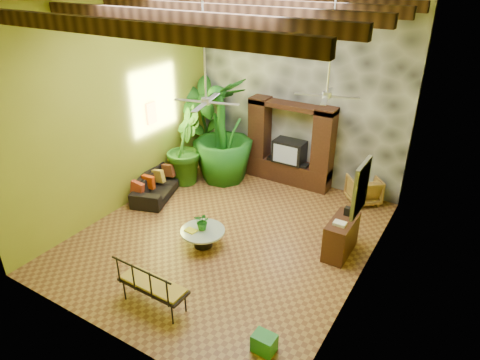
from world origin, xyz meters
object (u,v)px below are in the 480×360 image
Objects in this scene: wicker_armchair at (364,190)px; coffee_table at (203,236)px; side_console at (341,237)px; tall_plant_a at (204,123)px; sofa at (159,183)px; green_bin at (264,343)px; ceiling_fan_back at (328,85)px; ceiling_fan_front at (206,91)px; entertainment_center at (290,150)px; iron_bench at (150,284)px; tall_plant_c at (223,131)px; tall_plant_b at (184,146)px.

coffee_table is (-2.40, -3.71, -0.09)m from wicker_armchair.
tall_plant_a is at bearing 156.89° from side_console.
coffee_table is at bearing 16.78° from wicker_armchair.
sofa reaches higher than green_bin.
sofa is (-4.25, -0.48, -3.10)m from ceiling_fan_back.
ceiling_fan_front is 2.41m from ceiling_fan_back.
side_console is (2.39, -2.48, -0.56)m from entertainment_center.
iron_bench is (-2.07, -5.74, 0.20)m from wicker_armchair.
coffee_table is (2.39, -3.44, -1.08)m from tall_plant_a.
ceiling_fan_front is 2.43× the size of wicker_armchair.
ceiling_fan_back is 5.28m from sofa.
iron_bench is (1.73, -4.98, -0.90)m from tall_plant_c.
wicker_armchair is 0.57× the size of iron_bench.
tall_plant_c is at bearing 129.21° from green_bin.
entertainment_center is 0.83× the size of tall_plant_c.
sofa is (-2.65, -2.42, -0.67)m from entertainment_center.
tall_plant_b is at bearing 173.64° from ceiling_fan_back.
tall_plant_a is (-2.63, -0.34, 0.37)m from entertainment_center.
coffee_table is (-1.84, -1.84, -3.15)m from ceiling_fan_back.
iron_bench is at bearing -63.51° from tall_plant_a.
wicker_armchair is at bearing 91.03° from green_bin.
tall_plant_b is 1.58× the size of iron_bench.
sofa is 2.69× the size of wicker_armchair.
iron_bench is (2.57, -4.32, -0.51)m from tall_plant_b.
tall_plant_c is (1.01, 1.59, 1.15)m from sofa.
sofa is at bearing -137.63° from entertainment_center.
iron_bench is at bearing -124.82° from side_console.
tall_plant_c reaches higher than coffee_table.
ceiling_fan_back is (1.80, 1.60, 0.00)m from ceiling_fan_front.
ceiling_fan_front reaches higher than sofa.
sofa is 0.97× the size of tall_plant_b.
ceiling_fan_back is 0.64× the size of tall_plant_c.
tall_plant_a is at bearing 154.20° from tall_plant_c.
tall_plant_c is at bearing 38.04° from tall_plant_b.
coffee_table is at bearing -99.78° from ceiling_fan_front.
ceiling_fan_front is 3.15m from coffee_table.
tall_plant_c is at bearing 157.59° from side_console.
entertainment_center is 3.65m from sofa.
iron_bench is 4.05m from side_console.
ceiling_fan_back reaches higher than coffee_table.
tall_plant_a reaches higher than green_bin.
ceiling_fan_back reaches higher than side_console.
entertainment_center reaches higher than green_bin.
tall_plant_b is 3.31m from coffee_table.
ceiling_fan_front is at bearing 140.02° from green_bin.
iron_bench reaches higher than sofa.
sofa is 2.77m from coffee_table.
coffee_table is at bearing -55.16° from tall_plant_a.
tall_plant_c is 2.85× the size of side_console.
ceiling_fan_back is at bearing -18.97° from tall_plant_c.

